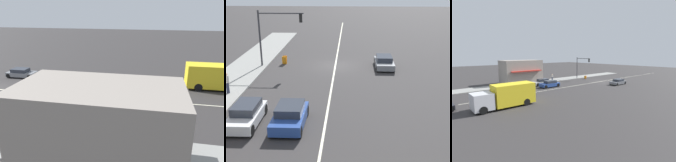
# 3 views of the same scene
# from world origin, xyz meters

# --- Properties ---
(lane_marking_center) EXTENTS (0.16, 60.00, 0.01)m
(lane_marking_center) POSITION_xyz_m (0.00, 0.00, 0.00)
(lane_marking_center) COLOR beige
(lane_marking_center) RESTS_ON ground
(traffic_signal_main) EXTENTS (4.59, 0.34, 5.60)m
(traffic_signal_main) POSITION_xyz_m (6.12, 0.60, 3.90)
(traffic_signal_main) COLOR #333338
(traffic_signal_main) RESTS_ON sidewalk_right
(pedestrian) EXTENTS (0.34, 0.34, 1.68)m
(pedestrian) POSITION_xyz_m (8.11, 8.53, 1.01)
(pedestrian) COLOR #282D42
(pedestrian) RESTS_ON sidewalk_right
(warning_aframe_sign) EXTENTS (0.45, 0.53, 0.84)m
(warning_aframe_sign) POSITION_xyz_m (5.42, -0.44, 0.43)
(warning_aframe_sign) COLOR orange
(warning_aframe_sign) RESTS_ON ground
(coupe_blue) EXTENTS (1.91, 3.90, 1.34)m
(coupe_blue) POSITION_xyz_m (2.20, 13.57, 0.65)
(coupe_blue) COLOR #284793
(coupe_blue) RESTS_ON ground
(suv_grey) EXTENTS (1.79, 3.89, 1.18)m
(suv_grey) POSITION_xyz_m (-5.00, 0.45, 0.57)
(suv_grey) COLOR slate
(suv_grey) RESTS_ON ground
(van_white) EXTENTS (1.73, 3.98, 1.35)m
(van_white) POSITION_xyz_m (5.00, 13.50, 0.65)
(van_white) COLOR silver
(van_white) RESTS_ON ground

